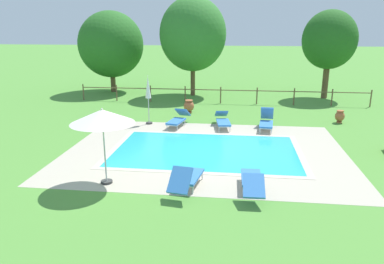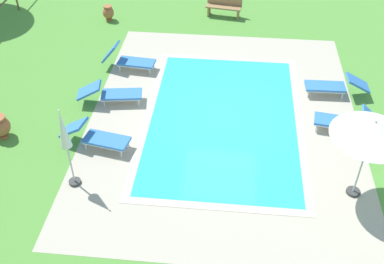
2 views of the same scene
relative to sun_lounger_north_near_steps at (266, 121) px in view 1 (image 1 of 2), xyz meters
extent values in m
plane|color=#518E38|center=(-2.59, -3.50, -0.39)|extent=(160.00, 160.00, 0.00)
cube|color=#B2A893|center=(-2.59, -3.50, -0.39)|extent=(10.87, 8.29, 0.01)
cube|color=#2DB7C6|center=(-2.59, -3.50, -0.39)|extent=(7.07, 4.48, 0.01)
cube|color=#C0B59F|center=(-2.59, -1.14, -0.38)|extent=(7.55, 0.24, 0.01)
cube|color=#C0B59F|center=(-2.59, -5.86, -0.38)|extent=(7.55, 0.24, 0.01)
cube|color=#C0B59F|center=(1.06, -3.50, -0.38)|extent=(0.24, 4.48, 0.01)
cube|color=#C0B59F|center=(-6.25, -3.50, -0.38)|extent=(0.24, 4.48, 0.01)
cube|color=#3370BC|center=(-0.03, -0.27, -0.08)|extent=(0.73, 1.35, 0.07)
cube|color=#3370BC|center=(0.06, 0.65, 0.24)|extent=(0.66, 0.65, 0.69)
cube|color=silver|center=(-0.03, -0.27, -0.13)|extent=(0.69, 1.32, 0.04)
cylinder|color=silver|center=(0.17, -0.84, -0.25)|extent=(0.04, 0.04, 0.28)
cylinder|color=silver|center=(-0.33, -0.79, -0.25)|extent=(0.04, 0.04, 0.28)
cylinder|color=silver|center=(0.28, 0.26, -0.25)|extent=(0.04, 0.04, 0.28)
cylinder|color=silver|center=(-0.23, 0.31, -0.25)|extent=(0.04, 0.04, 0.28)
cube|color=#3370BC|center=(-4.31, -0.23, -0.08)|extent=(0.84, 1.39, 0.07)
cube|color=#3370BC|center=(-4.12, 0.76, 0.15)|extent=(0.73, 0.85, 0.51)
cube|color=silver|center=(-4.31, -0.23, -0.13)|extent=(0.80, 1.36, 0.04)
cylinder|color=silver|center=(-4.17, -0.82, -0.25)|extent=(0.04, 0.04, 0.28)
cylinder|color=silver|center=(-4.67, -0.72, -0.25)|extent=(0.04, 0.04, 0.28)
cylinder|color=silver|center=(-3.96, 0.26, -0.25)|extent=(0.04, 0.04, 0.28)
cylinder|color=silver|center=(-4.46, 0.36, -0.25)|extent=(0.04, 0.04, 0.28)
cube|color=#3370BC|center=(-2.03, -0.17, -0.08)|extent=(0.78, 1.37, 0.07)
cube|color=#3370BC|center=(-2.18, 0.84, 0.11)|extent=(0.71, 0.86, 0.44)
cube|color=silver|center=(-2.03, -0.17, -0.13)|extent=(0.75, 1.34, 0.04)
cylinder|color=silver|center=(-1.70, -0.68, -0.25)|extent=(0.04, 0.04, 0.28)
cylinder|color=silver|center=(-2.20, -0.75, -0.25)|extent=(0.04, 0.04, 0.28)
cylinder|color=silver|center=(-1.86, 0.41, -0.25)|extent=(0.04, 0.04, 0.28)
cylinder|color=silver|center=(-2.36, 0.34, -0.25)|extent=(0.04, 0.04, 0.28)
cube|color=#3370BC|center=(-2.79, -6.89, -0.08)|extent=(0.80, 1.38, 0.07)
cube|color=#3370BC|center=(-2.94, -7.85, 0.19)|extent=(0.70, 0.77, 0.60)
cube|color=silver|center=(-2.79, -6.89, -0.13)|extent=(0.76, 1.35, 0.04)
cylinder|color=silver|center=(-2.95, -6.31, -0.25)|extent=(0.04, 0.04, 0.28)
cylinder|color=silver|center=(-2.45, -6.39, -0.25)|extent=(0.04, 0.04, 0.28)
cylinder|color=silver|center=(-3.13, -7.40, -0.25)|extent=(0.04, 0.04, 0.28)
cylinder|color=silver|center=(-2.62, -7.48, -0.25)|extent=(0.04, 0.04, 0.28)
cube|color=#3370BC|center=(-0.91, -6.78, -0.08)|extent=(0.63, 1.31, 0.07)
cube|color=#3370BC|center=(-0.89, -7.80, 0.12)|extent=(0.62, 0.79, 0.45)
cube|color=silver|center=(-0.91, -6.78, -0.13)|extent=(0.60, 1.29, 0.04)
cylinder|color=silver|center=(-1.18, -6.23, -0.25)|extent=(0.04, 0.04, 0.28)
cylinder|color=silver|center=(-0.67, -6.22, -0.25)|extent=(0.04, 0.04, 0.28)
cylinder|color=silver|center=(-1.15, -7.34, -0.25)|extent=(0.04, 0.04, 0.28)
cylinder|color=silver|center=(-0.64, -7.33, -0.25)|extent=(0.04, 0.04, 0.28)
cylinder|color=#383838|center=(-5.40, -7.01, -0.35)|extent=(0.36, 0.36, 0.08)
cylinder|color=#B2B5B7|center=(-5.40, -7.01, 0.78)|extent=(0.04, 0.04, 2.35)
cone|color=white|center=(-5.40, -7.01, 1.76)|extent=(1.94, 1.94, 0.42)
sphere|color=white|center=(-5.40, -7.01, 1.98)|extent=(0.06, 0.06, 0.06)
cylinder|color=#383838|center=(-5.78, 0.30, -0.35)|extent=(0.32, 0.32, 0.08)
cylinder|color=#B2B5B7|center=(-5.78, 0.30, 0.26)|extent=(0.04, 0.04, 1.32)
cone|color=white|center=(-5.78, 0.30, 1.46)|extent=(0.29, 0.29, 1.08)
sphere|color=white|center=(-5.78, 0.30, 2.02)|extent=(0.05, 0.05, 0.05)
cylinder|color=#A85B38|center=(-4.11, 2.99, -0.35)|extent=(0.32, 0.32, 0.08)
ellipsoid|color=#A85B38|center=(-4.11, 2.99, 0.00)|extent=(0.59, 0.59, 0.62)
cylinder|color=#A85B38|center=(-4.11, 2.99, 0.31)|extent=(0.44, 0.44, 0.06)
cylinder|color=#A85B38|center=(3.78, 1.67, -0.35)|extent=(0.26, 0.26, 0.08)
ellipsoid|color=#A85B38|center=(3.78, 1.67, -0.05)|extent=(0.47, 0.47, 0.53)
cylinder|color=#A85B38|center=(3.78, 1.67, 0.22)|extent=(0.35, 0.35, 0.06)
cylinder|color=brown|center=(-11.53, 5.88, 0.13)|extent=(0.08, 0.08, 1.05)
cylinder|color=brown|center=(-9.26, 5.88, 0.13)|extent=(0.08, 0.08, 1.05)
cylinder|color=brown|center=(-6.99, 5.88, 0.13)|extent=(0.08, 0.08, 1.05)
cylinder|color=brown|center=(-4.73, 5.88, 0.13)|extent=(0.08, 0.08, 1.05)
cylinder|color=brown|center=(-2.46, 5.88, 0.13)|extent=(0.08, 0.08, 1.05)
cylinder|color=brown|center=(-0.19, 5.88, 0.13)|extent=(0.08, 0.08, 1.05)
cylinder|color=brown|center=(2.08, 5.88, 0.13)|extent=(0.08, 0.08, 1.05)
cylinder|color=brown|center=(4.34, 5.88, 0.13)|extent=(0.08, 0.08, 1.05)
cylinder|color=brown|center=(6.61, 5.88, 0.13)|extent=(0.08, 0.08, 1.05)
cube|color=brown|center=(-2.46, 5.88, 0.46)|extent=(18.14, 0.05, 0.05)
cylinder|color=brown|center=(4.47, 8.55, 0.83)|extent=(0.39, 0.39, 2.44)
ellipsoid|color=#235B1E|center=(4.47, 8.55, 3.48)|extent=(3.53, 3.53, 3.82)
cylinder|color=brown|center=(-10.62, 9.27, 0.44)|extent=(0.36, 0.36, 1.67)
ellipsoid|color=#286623|center=(-10.62, 9.27, 3.05)|extent=(4.68, 4.68, 4.73)
cylinder|color=brown|center=(-4.55, 8.49, 0.77)|extent=(0.32, 0.32, 2.33)
ellipsoid|color=#33752D|center=(-4.55, 8.49, 3.80)|extent=(4.53, 4.53, 4.98)
camera|label=1|loc=(-1.43, -17.36, 4.37)|focal=34.72mm
camera|label=2|loc=(-14.13, -3.67, 8.55)|focal=43.57mm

